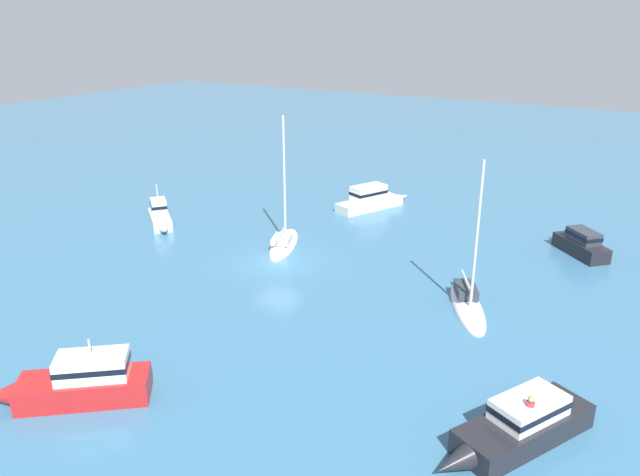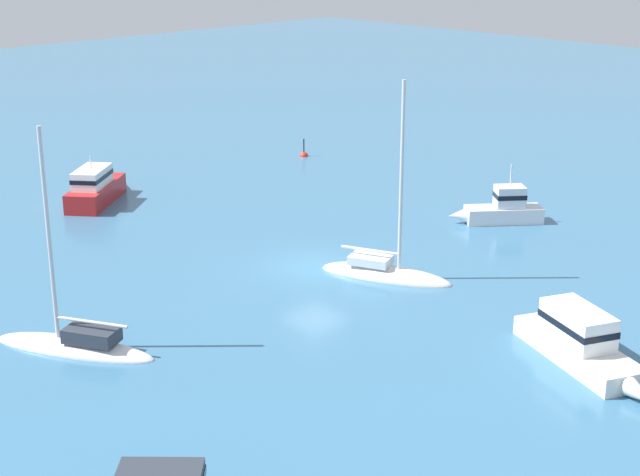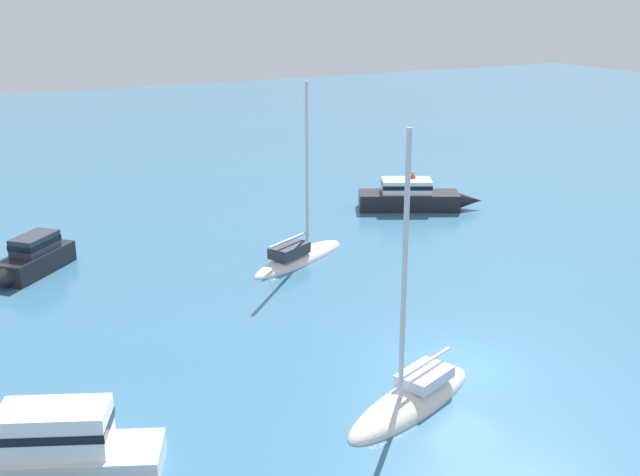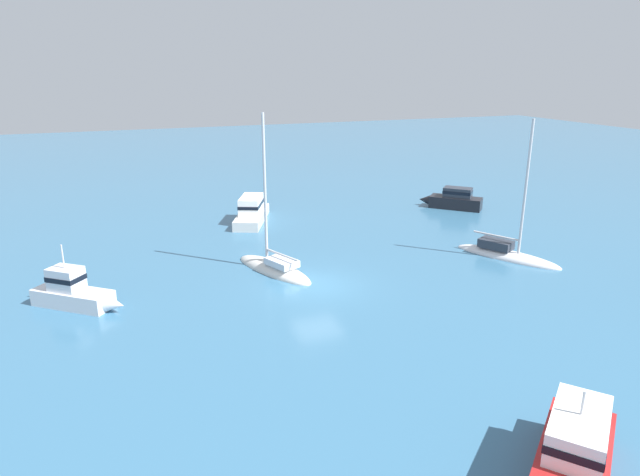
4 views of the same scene
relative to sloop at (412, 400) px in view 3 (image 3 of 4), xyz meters
name	(u,v)px [view 3 (image 3 of 4)]	position (x,y,z in m)	size (l,w,h in m)	color
ground_plane	(459,365)	(-1.46, 2.88, -0.14)	(160.00, 160.00, 0.00)	teal
sloop	(412,400)	(0.00, 0.00, 0.00)	(3.74, 6.11, 9.10)	silver
launch	(47,447)	(-1.40, -10.46, 0.62)	(3.96, 6.92, 1.91)	silver
cabin_cruiser_1	(32,258)	(-17.37, -8.49, 0.57)	(4.36, 4.36, 1.70)	black
motor_cruiser	(413,197)	(-18.54, 12.44, 0.58)	(4.49, 6.87, 2.12)	black
sloop_1	(298,257)	(-13.56, 2.75, 0.02)	(4.30, 6.36, 8.59)	white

